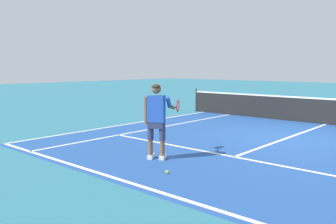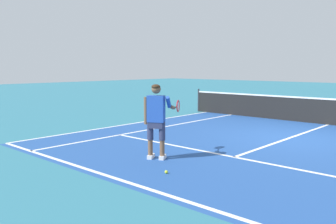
# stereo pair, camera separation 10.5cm
# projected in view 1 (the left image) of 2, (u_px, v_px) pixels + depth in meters

# --- Properties ---
(ground_plane) EXTENTS (80.00, 80.00, 0.00)m
(ground_plane) POSITION_uv_depth(u_px,v_px,m) (288.00, 138.00, 10.65)
(ground_plane) COLOR teal
(court_inner_surface) EXTENTS (10.98, 9.70, 0.00)m
(court_inner_surface) POSITION_uv_depth(u_px,v_px,m) (268.00, 145.00, 9.69)
(court_inner_surface) COLOR #234C93
(court_inner_surface) RESTS_ON ground
(line_baseline) EXTENTS (10.98, 0.10, 0.01)m
(line_baseline) POSITION_uv_depth(u_px,v_px,m) (147.00, 188.00, 6.23)
(line_baseline) COLOR white
(line_baseline) RESTS_ON ground
(line_service) EXTENTS (8.23, 0.10, 0.01)m
(line_service) POSITION_uv_depth(u_px,v_px,m) (234.00, 157.00, 8.39)
(line_service) COLOR white
(line_service) RESTS_ON ground
(line_centre_service) EXTENTS (0.10, 6.40, 0.01)m
(line_centre_service) POSITION_uv_depth(u_px,v_px,m) (290.00, 137.00, 10.77)
(line_centre_service) COLOR white
(line_centre_service) RESTS_ON ground
(line_singles_left) EXTENTS (0.10, 9.30, 0.01)m
(line_singles_left) POSITION_uv_depth(u_px,v_px,m) (157.00, 128.00, 12.39)
(line_singles_left) COLOR white
(line_singles_left) RESTS_ON ground
(line_doubles_left) EXTENTS (0.10, 9.30, 0.01)m
(line_doubles_left) POSITION_uv_depth(u_px,v_px,m) (130.00, 124.00, 13.29)
(line_doubles_left) COLOR white
(line_doubles_left) RESTS_ON ground
(tennis_net) EXTENTS (11.96, 0.08, 1.07)m
(tennis_net) POSITION_uv_depth(u_px,v_px,m) (326.00, 111.00, 13.08)
(tennis_net) COLOR #333338
(tennis_net) RESTS_ON ground
(tennis_player) EXTENTS (0.55, 1.23, 1.71)m
(tennis_player) POSITION_uv_depth(u_px,v_px,m) (157.00, 116.00, 8.10)
(tennis_player) COLOR white
(tennis_player) RESTS_ON ground
(tennis_ball_near_feet) EXTENTS (0.07, 0.07, 0.07)m
(tennis_ball_near_feet) POSITION_uv_depth(u_px,v_px,m) (167.00, 172.00, 7.08)
(tennis_ball_near_feet) COLOR #CCE02D
(tennis_ball_near_feet) RESTS_ON ground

